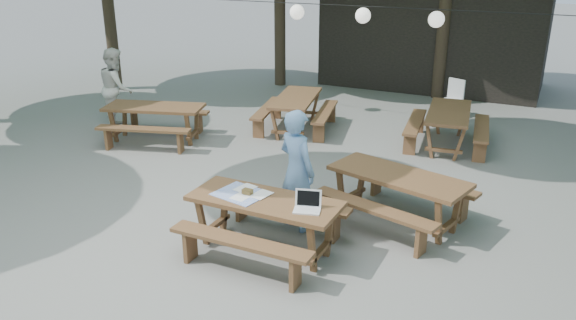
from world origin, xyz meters
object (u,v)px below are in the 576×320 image
Objects in this scene: main_picnic_table at (265,224)px; picnic_table_nw at (155,123)px; plastic_chair at (450,106)px; second_person at (116,88)px; woman at (297,170)px.

main_picnic_table and picnic_table_nw have the same top height.
main_picnic_table is at bearing -73.79° from plastic_chair.
second_person reaches higher than main_picnic_table.
second_person reaches higher than plastic_chair.
plastic_chair is (1.01, 7.49, -0.13)m from main_picnic_table.
woman and second_person have the same top height.
second_person is at bearing 143.93° from picnic_table_nw.
woman is 6.31m from second_person.
woman reaches higher than main_picnic_table.
second_person is 7.74m from plastic_chair.
main_picnic_table is 0.93m from woman.
woman is (4.30, -2.25, 0.49)m from picnic_table_nw.
picnic_table_nw is 4.87m from woman.
second_person is (-1.40, 0.47, 0.49)m from picnic_table_nw.
main_picnic_table is 0.88× the size of picnic_table_nw.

